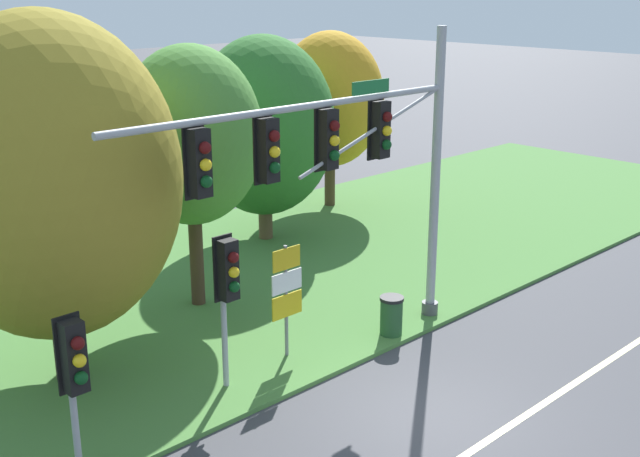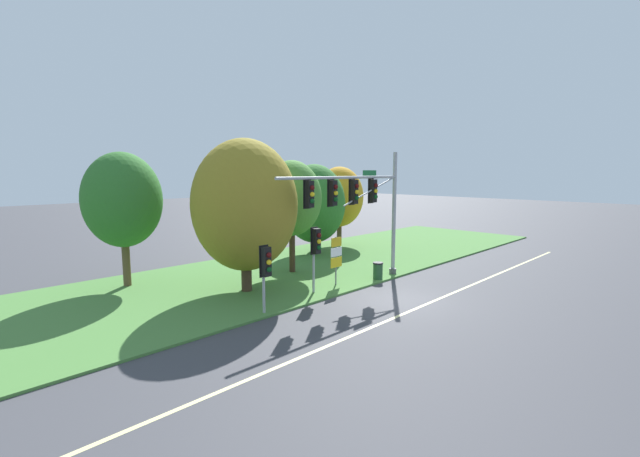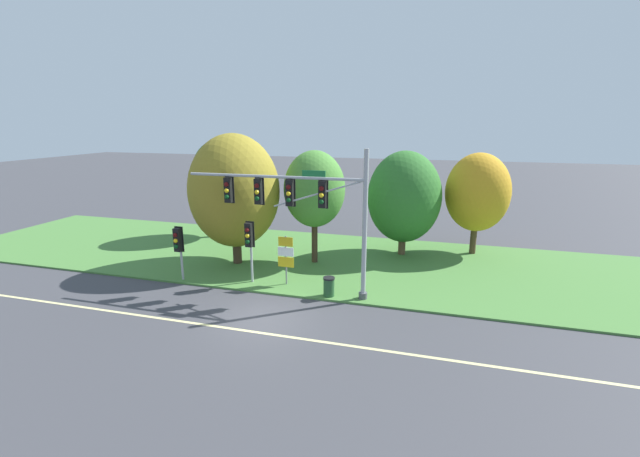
{
  "view_description": "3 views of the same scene",
  "coord_description": "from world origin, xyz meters",
  "views": [
    {
      "loc": [
        -11.04,
        -8.26,
        8.01
      ],
      "look_at": [
        0.99,
        4.16,
        2.66
      ],
      "focal_mm": 45.0,
      "sensor_mm": 36.0,
      "label": 1
    },
    {
      "loc": [
        -16.58,
        -10.84,
        5.96
      ],
      "look_at": [
        -1.04,
        4.31,
        3.08
      ],
      "focal_mm": 24.0,
      "sensor_mm": 36.0,
      "label": 2
    },
    {
      "loc": [
        6.97,
        -15.44,
        8.24
      ],
      "look_at": [
        1.42,
        3.79,
        3.16
      ],
      "focal_mm": 24.0,
      "sensor_mm": 36.0,
      "label": 3
    }
  ],
  "objects": [
    {
      "name": "tree_tall_centre",
      "position": [
        9.07,
        11.99,
        3.96
      ],
      "size": [
        3.84,
        3.84,
        6.28
      ],
      "color": "#4C3823",
      "rests_on": "grass_verge"
    },
    {
      "name": "route_sign_post",
      "position": [
        -0.37,
        3.8,
        1.66
      ],
      "size": [
        0.84,
        0.08,
        2.54
      ],
      "color": "slate",
      "rests_on": "grass_verge"
    },
    {
      "name": "traffic_signal_mast",
      "position": [
        0.74,
        3.07,
        4.53
      ],
      "size": [
        8.92,
        0.49,
        6.96
      ],
      "color": "#9EA0A5",
      "rests_on": "grass_verge"
    },
    {
      "name": "pedestrian_signal_further_along",
      "position": [
        -5.84,
        2.74,
        2.16
      ],
      "size": [
        0.46,
        0.55,
        2.88
      ],
      "color": "#9EA0A5",
      "rests_on": "grass_verge"
    },
    {
      "name": "tree_nearest_road",
      "position": [
        -8.08,
        11.43,
        4.54
      ],
      "size": [
        3.86,
        3.86,
        6.87
      ],
      "color": "brown",
      "rests_on": "grass_verge"
    },
    {
      "name": "pedestrian_signal_near_kerb",
      "position": [
        -2.19,
        3.47,
        2.45
      ],
      "size": [
        0.46,
        0.55,
        3.23
      ],
      "color": "#9EA0A5",
      "rests_on": "grass_verge"
    },
    {
      "name": "trash_bin",
      "position": [
        2.11,
        2.93,
        0.57
      ],
      "size": [
        0.56,
        0.56,
        0.93
      ],
      "color": "#234C28",
      "rests_on": "grass_verge"
    },
    {
      "name": "tree_behind_signpost",
      "position": [
        -0.01,
        7.61,
        4.42
      ],
      "size": [
        3.5,
        3.5,
        6.53
      ],
      "color": "#423021",
      "rests_on": "grass_verge"
    },
    {
      "name": "lane_stripe",
      "position": [
        0.0,
        -1.2,
        0.0
      ],
      "size": [
        36.0,
        0.16,
        0.01
      ],
      "primitive_type": "cube",
      "color": "beige",
      "rests_on": "ground"
    },
    {
      "name": "tree_left_of_mast",
      "position": [
        -4.32,
        6.21,
        4.35
      ],
      "size": [
        5.13,
        5.13,
        7.47
      ],
      "color": "#423021",
      "rests_on": "grass_verge"
    },
    {
      "name": "grass_verge",
      "position": [
        0.0,
        8.25,
        0.05
      ],
      "size": [
        48.0,
        11.5,
        0.1
      ],
      "primitive_type": "cube",
      "color": "#477A38",
      "rests_on": "ground"
    },
    {
      "name": "tree_mid_verge",
      "position": [
        4.79,
        10.6,
        3.71
      ],
      "size": [
        4.45,
        4.45,
        6.41
      ],
      "color": "brown",
      "rests_on": "grass_verge"
    },
    {
      "name": "ground_plane",
      "position": [
        0.0,
        0.0,
        0.0
      ],
      "size": [
        160.0,
        160.0,
        0.0
      ],
      "primitive_type": "plane",
      "color": "#3D3D42"
    }
  ]
}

